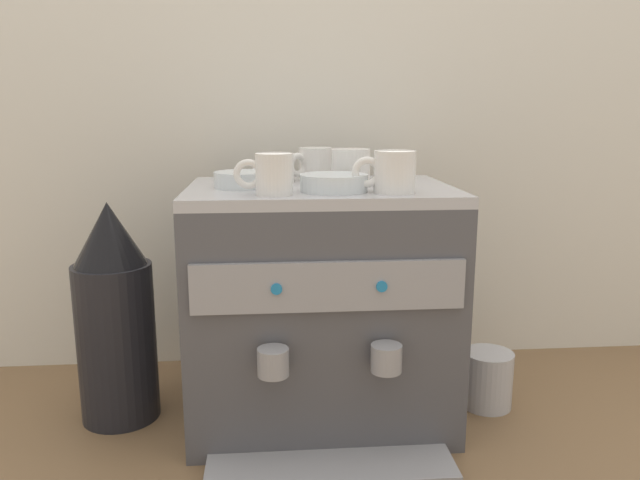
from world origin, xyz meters
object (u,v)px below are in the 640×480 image
object	(u,v)px
ceramic_cup_1	(313,164)
coffee_grinder	(115,317)
espresso_machine	(320,305)
ceramic_bowl_0	(244,180)
ceramic_cup_3	(392,172)
milk_pitcher	(487,379)
ceramic_cup_0	(351,166)
ceramic_cup_4	(272,174)
ceramic_bowl_1	(334,183)
ceramic_cup_2	(277,168)

from	to	relation	value
ceramic_cup_1	coffee_grinder	size ratio (longest dim) A/B	0.21
espresso_machine	ceramic_bowl_0	distance (m)	0.31
ceramic_cup_3	coffee_grinder	bearing A→B (deg)	166.27
ceramic_cup_1	milk_pitcher	world-z (taller)	ceramic_cup_1
ceramic_cup_3	ceramic_bowl_0	size ratio (longest dim) A/B	1.02
ceramic_cup_0	ceramic_cup_3	bearing A→B (deg)	-68.64
ceramic_cup_0	ceramic_cup_4	bearing A→B (deg)	-136.51
ceramic_bowl_1	ceramic_bowl_0	bearing A→B (deg)	156.53
ceramic_cup_4	milk_pitcher	world-z (taller)	ceramic_cup_4
ceramic_cup_0	ceramic_bowl_0	distance (m)	0.22
espresso_machine	ceramic_cup_3	size ratio (longest dim) A/B	4.47
ceramic_cup_3	coffee_grinder	world-z (taller)	ceramic_cup_3
espresso_machine	ceramic_bowl_1	size ratio (longest dim) A/B	4.15
ceramic_cup_1	milk_pitcher	xyz separation A→B (m)	(0.38, -0.12, -0.47)
espresso_machine	ceramic_cup_0	bearing A→B (deg)	28.84
espresso_machine	milk_pitcher	xyz separation A→B (m)	(0.37, 0.00, -0.18)
ceramic_cup_2	ceramic_bowl_1	world-z (taller)	ceramic_cup_2
ceramic_cup_2	milk_pitcher	xyz separation A→B (m)	(0.46, -0.07, -0.46)
ceramic_cup_4	ceramic_cup_3	bearing A→B (deg)	2.15
ceramic_cup_1	ceramic_cup_3	world-z (taller)	ceramic_cup_3
ceramic_cup_2	ceramic_bowl_1	xyz separation A→B (m)	(0.10, -0.15, -0.02)
ceramic_cup_1	ceramic_cup_4	distance (m)	0.26
ceramic_cup_2	ceramic_bowl_0	distance (m)	0.10
ceramic_cup_1	ceramic_cup_2	bearing A→B (deg)	-147.53
ceramic_cup_0	ceramic_bowl_1	bearing A→B (deg)	-112.12
milk_pitcher	ceramic_cup_1	bearing A→B (deg)	162.50
ceramic_cup_3	ceramic_bowl_1	size ratio (longest dim) A/B	0.93
espresso_machine	ceramic_cup_4	size ratio (longest dim) A/B	4.95
ceramic_cup_2	ceramic_bowl_1	size ratio (longest dim) A/B	0.71
ceramic_bowl_0	ceramic_cup_2	bearing A→B (deg)	49.29
ceramic_bowl_1	milk_pitcher	world-z (taller)	ceramic_bowl_1
ceramic_cup_4	ceramic_bowl_0	distance (m)	0.13
ceramic_cup_2	ceramic_bowl_0	bearing A→B (deg)	-130.71
ceramic_bowl_0	coffee_grinder	bearing A→B (deg)	173.79
ceramic_bowl_1	milk_pitcher	size ratio (longest dim) A/B	1.02
ceramic_cup_1	ceramic_bowl_0	world-z (taller)	ceramic_cup_1
coffee_grinder	milk_pitcher	world-z (taller)	coffee_grinder
ceramic_cup_3	coffee_grinder	distance (m)	0.65
ceramic_cup_3	coffee_grinder	xyz separation A→B (m)	(-0.55, 0.13, -0.31)
ceramic_cup_2	milk_pitcher	size ratio (longest dim) A/B	0.72
ceramic_cup_1	ceramic_cup_3	bearing A→B (deg)	-61.01
ceramic_cup_1	milk_pitcher	distance (m)	0.61
ceramic_cup_4	ceramic_cup_1	bearing A→B (deg)	69.25
ceramic_cup_0	ceramic_cup_4	world-z (taller)	ceramic_cup_4
espresso_machine	milk_pitcher	distance (m)	0.41
espresso_machine	ceramic_bowl_1	distance (m)	0.28
espresso_machine	coffee_grinder	xyz separation A→B (m)	(-0.43, 0.02, -0.02)
ceramic_cup_4	coffee_grinder	bearing A→B (deg)	156.61
ceramic_bowl_0	milk_pitcher	distance (m)	0.69
espresso_machine	ceramic_cup_4	xyz separation A→B (m)	(-0.10, -0.12, 0.29)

